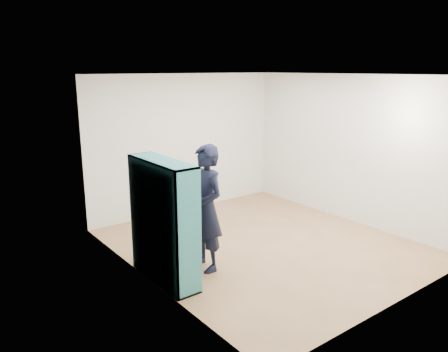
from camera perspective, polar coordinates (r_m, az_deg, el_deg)
floor at (r=6.98m, az=5.28°, el=-8.85°), size 4.50×4.50×0.00m
ceiling at (r=6.44m, az=5.80°, el=13.01°), size 4.50×4.50×0.00m
wall_left at (r=5.46m, az=-10.10°, el=-1.10°), size 0.02×4.50×2.60m
wall_right at (r=8.06m, az=16.07°, el=3.41°), size 0.02×4.50×2.60m
wall_back at (r=8.35m, az=-5.02°, el=4.26°), size 4.00×0.02×2.60m
wall_front at (r=5.22m, az=22.52°, el=-2.69°), size 4.00×0.02×2.60m
bookshelf at (r=5.63m, az=-8.08°, el=-6.25°), size 0.35×1.20×1.60m
person at (r=5.88m, az=-2.38°, el=-4.21°), size 0.45×0.65×1.73m
smartphone at (r=5.85m, az=-4.05°, el=-3.16°), size 0.04×0.11×0.14m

